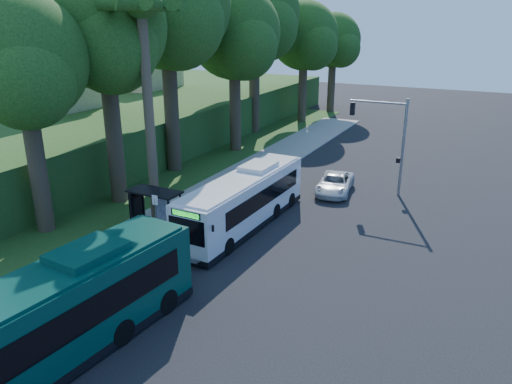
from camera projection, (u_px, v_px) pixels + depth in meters
The scene contains 19 objects.
ground at pixel (282, 233), 29.87m from camera, with size 140.00×140.00×0.00m, color black.
sidewalk at pixel (181, 212), 32.94m from camera, with size 4.50×70.00×0.12m, color gray.
red_curb at pixel (175, 242), 28.59m from camera, with size 0.25×30.00×0.13m, color maroon.
grass_verge at pixel (158, 180), 39.57m from camera, with size 8.00×70.00×0.06m, color #234719.
bus_shelter at pixel (153, 201), 29.92m from camera, with size 3.20×1.51×2.55m.
stop_sign_pole at pixel (156, 214), 27.24m from camera, with size 0.35×0.06×3.17m.
traffic_signal_pole at pixel (389, 134), 35.23m from camera, with size 4.10×0.30×7.00m.
palm_tree at pixel (142, 15), 27.94m from camera, with size 4.20×4.20×14.40m.
hillside_backdrop at pixel (113, 114), 52.89m from camera, with size 24.00×60.00×8.80m.
tree_0 at pixel (105, 35), 31.36m from camera, with size 8.40×8.00×15.70m.
tree_1 at pixel (167, 10), 38.00m from camera, with size 10.50×10.00×18.26m.
tree_2 at pixel (235, 37), 44.87m from camera, with size 8.82×8.40×15.12m.
tree_3 at pixel (255, 19), 51.95m from camera, with size 10.08×9.60×17.28m.
tree_4 at pixel (305, 39), 58.40m from camera, with size 8.40×8.00×14.14m.
tree_5 at pixel (334, 43), 64.99m from camera, with size 7.35×7.00×12.86m.
tree_6 at pixel (23, 67), 27.02m from camera, with size 7.56×7.20×13.74m.
white_bus at pixel (244, 200), 30.43m from camera, with size 2.85×11.86×3.52m.
teal_bus at pixel (48, 320), 18.02m from camera, with size 4.00×13.45×3.95m.
pickup at pixel (335, 183), 36.61m from camera, with size 2.31×5.01×1.39m, color silver.
Camera 1 is at (10.82, -25.15, 12.31)m, focal length 35.00 mm.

